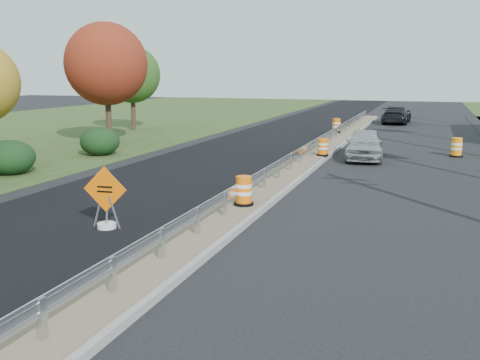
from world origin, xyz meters
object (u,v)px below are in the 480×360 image
(barrel_median_mid, at_px, (323,147))
(car_dark_far, at_px, (397,115))
(car_silver, at_px, (365,144))
(barrel_median_far, at_px, (336,126))
(barrel_shoulder_near, at_px, (456,148))
(caution_sign, at_px, (106,213))
(barrel_median_near, at_px, (244,191))

(barrel_median_mid, height_order, car_dark_far, car_dark_far)
(barrel_median_mid, distance_m, car_silver, 2.22)
(barrel_median_far, relative_size, barrel_shoulder_near, 1.00)
(caution_sign, xyz_separation_m, barrel_median_near, (3.09, 3.03, 0.22))
(car_silver, relative_size, car_dark_far, 0.85)
(barrel_median_near, bearing_deg, car_silver, 79.00)
(barrel_shoulder_near, height_order, car_silver, car_silver)
(barrel_median_far, relative_size, car_silver, 0.22)
(caution_sign, distance_m, barrel_median_mid, 14.56)
(barrel_median_mid, bearing_deg, car_silver, 28.54)
(caution_sign, relative_size, barrel_shoulder_near, 1.80)
(caution_sign, height_order, car_silver, caution_sign)
(caution_sign, xyz_separation_m, car_silver, (5.45, 15.19, 0.32))
(caution_sign, xyz_separation_m, car_dark_far, (5.80, 36.22, 0.32))
(barrel_median_mid, bearing_deg, barrel_shoulder_near, 28.14)
(barrel_median_near, distance_m, car_silver, 12.39)
(caution_sign, height_order, barrel_shoulder_near, caution_sign)
(car_dark_far, bearing_deg, barrel_shoulder_near, 104.96)
(barrel_median_mid, xyz_separation_m, car_silver, (1.95, 1.06, 0.12))
(barrel_shoulder_near, xyz_separation_m, car_silver, (-4.50, -2.39, 0.29))
(barrel_median_mid, height_order, car_silver, car_silver)
(caution_sign, xyz_separation_m, barrel_shoulder_near, (9.95, 17.58, 0.02))
(car_silver, distance_m, car_dark_far, 21.03)
(caution_sign, relative_size, barrel_median_far, 1.80)
(car_dark_far, bearing_deg, caution_sign, 83.31)
(barrel_median_far, height_order, barrel_shoulder_near, barrel_median_far)
(caution_sign, bearing_deg, barrel_median_mid, 70.17)
(barrel_median_near, relative_size, barrel_shoulder_near, 0.93)
(barrel_median_mid, distance_m, barrel_shoulder_near, 7.32)
(barrel_median_mid, xyz_separation_m, barrel_shoulder_near, (6.45, 3.45, -0.17))
(barrel_median_far, distance_m, car_silver, 10.21)
(caution_sign, bearing_deg, barrel_shoulder_near, 54.57)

